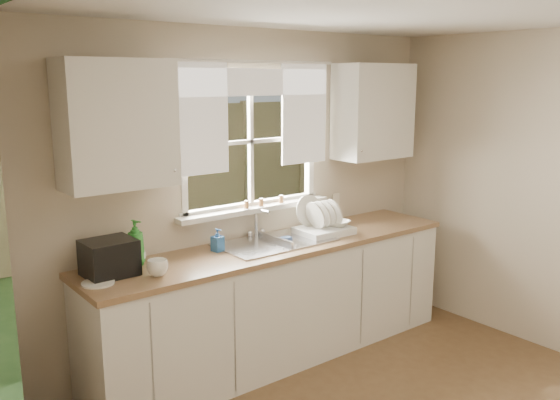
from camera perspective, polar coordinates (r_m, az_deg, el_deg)
room_walls at (r=3.23m, az=19.17°, el=-5.10°), size 3.62×4.02×2.50m
window at (r=4.59m, az=-2.70°, el=3.58°), size 1.38×0.16×1.06m
curtains at (r=4.51m, az=-2.37°, el=9.15°), size 1.50×0.03×0.81m
base_cabinets at (r=4.61m, az=-0.23°, el=-9.90°), size 3.00×0.62×0.87m
countertop at (r=4.47m, az=-0.24°, el=-4.47°), size 3.04×0.65×0.04m
upper_cabinet_left at (r=3.84m, az=-15.42°, el=7.06°), size 0.70×0.33×0.80m
upper_cabinet_right at (r=5.18m, az=8.97°, el=8.42°), size 0.70×0.33×0.80m
wall_outlet at (r=5.20m, az=5.38°, el=-0.04°), size 0.08×0.01×0.12m
sill_jars at (r=4.63m, az=-1.62°, el=-0.18°), size 0.38×0.04×0.06m
sink at (r=4.50m, az=-0.48°, el=-5.01°), size 0.88×0.52×0.40m
dish_rack at (r=4.72m, az=4.15°, el=-2.41°), size 0.43×0.33×0.30m
bowl at (r=4.77m, az=5.61°, el=-2.25°), size 0.23×0.23×0.05m
soap_bottle_a at (r=4.04m, az=-13.73°, el=-4.01°), size 0.15×0.15×0.31m
soap_bottle_b at (r=4.27m, az=-6.03°, el=-3.86°), size 0.09×0.09×0.16m
soap_bottle_c at (r=4.07m, az=-13.78°, el=-4.79°), size 0.18×0.18×0.18m
saucer at (r=3.78m, az=-17.11°, el=-7.64°), size 0.20×0.20×0.01m
cup at (r=3.82m, az=-11.70°, el=-6.41°), size 0.15×0.15×0.10m
black_appliance at (r=3.89m, az=-16.12°, el=-5.35°), size 0.32×0.28×0.23m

